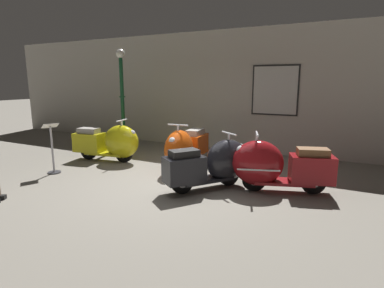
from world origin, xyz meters
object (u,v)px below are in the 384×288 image
(scooter_0, at_px, (111,142))
(scooter_2, at_px, (215,164))
(scooter_1, at_px, (184,148))
(info_stanchion, at_px, (53,152))
(lamppost, at_px, (122,98))
(scooter_3, at_px, (274,166))

(scooter_0, distance_m, scooter_2, 3.16)
(scooter_1, relative_size, scooter_2, 1.08)
(scooter_0, distance_m, info_stanchion, 1.45)
(lamppost, bearing_deg, scooter_0, -61.10)
(scooter_2, xyz_separation_m, lamppost, (-3.90, 2.11, 1.03))
(scooter_2, distance_m, lamppost, 4.55)
(scooter_0, xyz_separation_m, scooter_3, (4.14, -0.35, 0.01))
(scooter_2, height_order, lamppost, lamppost)
(lamppost, bearing_deg, info_stanchion, -82.95)
(info_stanchion, bearing_deg, scooter_0, 71.72)
(scooter_1, height_order, scooter_3, scooter_3)
(scooter_3, bearing_deg, scooter_2, -2.74)
(scooter_2, xyz_separation_m, info_stanchion, (-3.55, -0.72, -0.01))
(info_stanchion, bearing_deg, scooter_3, 12.56)
(scooter_1, xyz_separation_m, info_stanchion, (-2.41, -1.63, -0.03))
(scooter_3, distance_m, lamppost, 5.36)
(info_stanchion, bearing_deg, scooter_1, 34.07)
(scooter_0, xyz_separation_m, lamppost, (-0.81, 1.46, 1.02))
(scooter_0, distance_m, scooter_3, 4.15)
(scooter_0, relative_size, scooter_2, 1.09)
(scooter_3, relative_size, lamppost, 0.64)
(scooter_0, distance_m, lamppost, 1.95)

